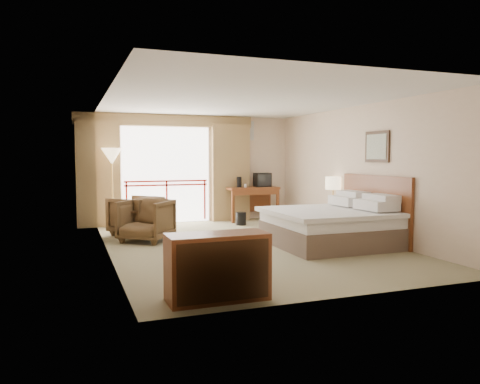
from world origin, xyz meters
name	(u,v)px	position (x,y,z in m)	size (l,w,h in m)	color
floor	(246,245)	(0.00, 0.00, 0.00)	(7.00, 7.00, 0.00)	#817B57
ceiling	(246,100)	(0.00, 0.00, 2.70)	(7.00, 7.00, 0.00)	white
wall_back	(197,169)	(0.00, 3.50, 1.35)	(5.00, 5.00, 0.00)	beige
wall_front	(353,183)	(0.00, -3.50, 1.35)	(5.00, 5.00, 0.00)	beige
wall_left	(107,175)	(-2.50, 0.00, 1.35)	(7.00, 7.00, 0.00)	beige
wall_right	(359,172)	(2.50, 0.00, 1.35)	(7.00, 7.00, 0.00)	beige
balcony_door	(166,175)	(-0.80, 3.48, 1.20)	(2.40, 2.40, 0.00)	white
balcony_railing	(167,191)	(-0.80, 3.46, 0.81)	(2.09, 0.03, 1.02)	#A1180D
curtain_left	(98,174)	(-2.45, 3.35, 1.25)	(1.00, 0.26, 2.50)	olive
curtain_right	(230,172)	(0.85, 3.35, 1.25)	(1.00, 0.26, 2.50)	olive
valance	(167,121)	(-0.80, 3.38, 2.55)	(4.40, 0.22, 0.28)	olive
hvac_vent	(245,131)	(1.30, 3.47, 2.35)	(0.50, 0.04, 0.50)	silver
bed	(332,225)	(1.50, -0.60, 0.38)	(2.13, 2.06, 0.97)	brown
headboard	(375,209)	(2.46, -0.60, 0.65)	(0.06, 2.10, 1.30)	#5E2912
framed_art	(377,147)	(2.47, -0.60, 1.85)	(0.04, 0.72, 0.60)	black
nightstand	(334,218)	(2.37, 0.74, 0.30)	(0.42, 0.50, 0.60)	#5E2912
table_lamp	(333,184)	(2.37, 0.79, 1.07)	(0.34, 0.34, 0.60)	tan
phone	(336,204)	(2.32, 0.59, 0.64)	(0.18, 0.14, 0.08)	black
desk	(251,194)	(1.35, 3.15, 0.68)	(1.34, 0.65, 0.88)	#5E2912
tv	(263,180)	(1.65, 3.09, 1.05)	(0.40, 0.32, 0.37)	black
coffee_maker	(239,182)	(1.00, 3.10, 1.01)	(0.13, 0.13, 0.27)	black
cup	(245,186)	(1.15, 3.05, 0.92)	(0.06, 0.06, 0.09)	white
wastebasket	(241,219)	(0.81, 2.42, 0.16)	(0.25, 0.25, 0.31)	black
armchair_far	(136,235)	(-1.79, 1.89, 0.00)	(0.88, 0.91, 0.83)	#432F1B
armchair_near	(146,241)	(-1.71, 1.01, 0.00)	(0.88, 0.91, 0.83)	#432F1B
side_table	(134,219)	(-1.87, 1.52, 0.39)	(0.52, 0.52, 0.57)	black
book	(134,210)	(-1.87, 1.52, 0.57)	(0.16, 0.22, 0.02)	white
floor_lamp	(112,159)	(-2.16, 3.02, 1.60)	(0.47, 0.47, 1.86)	tan
dresser	(218,267)	(-1.53, -3.07, 0.39)	(1.17, 0.50, 0.78)	#5E2912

